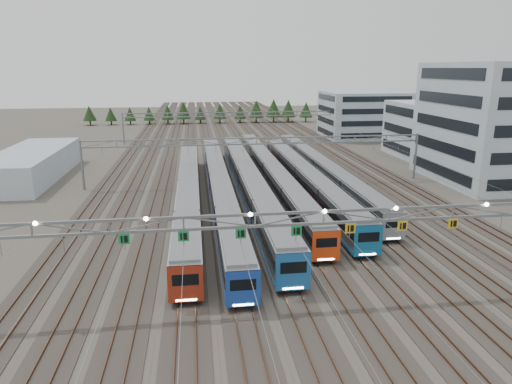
{
  "coord_description": "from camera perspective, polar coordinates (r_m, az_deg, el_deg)",
  "views": [
    {
      "loc": [
        -10.1,
        -33.91,
        18.99
      ],
      "look_at": [
        -2.53,
        22.2,
        3.5
      ],
      "focal_mm": 32.0,
      "sensor_mm": 36.0,
      "label": 1
    }
  ],
  "objects": [
    {
      "name": "gantry_far",
      "position": [
        120.0,
        -2.86,
        9.25
      ],
      "size": [
        56.36,
        0.36,
        8.0
      ],
      "color": "slate",
      "rests_on": "ground"
    },
    {
      "name": "gantry_mid",
      "position": [
        75.66,
        0.09,
        5.71
      ],
      "size": [
        56.36,
        0.36,
        8.0
      ],
      "color": "slate",
      "rests_on": "ground"
    },
    {
      "name": "depot_bldg_north",
      "position": [
        132.74,
        13.34,
        9.4
      ],
      "size": [
        22.0,
        18.0,
        12.53
      ],
      "primitive_type": "cube",
      "color": "#9BB2B9",
      "rests_on": "ground"
    },
    {
      "name": "gantry_near",
      "position": [
        37.21,
        8.43,
        -3.53
      ],
      "size": [
        56.36,
        0.61,
        8.08
      ],
      "color": "slate",
      "rests_on": "ground"
    },
    {
      "name": "ground",
      "position": [
        40.16,
        8.04,
        -13.09
      ],
      "size": [
        400.0,
        400.0,
        0.0
      ],
      "primitive_type": "plane",
      "color": "#47423A",
      "rests_on": "ground"
    },
    {
      "name": "depot_bldg_south",
      "position": [
        87.28,
        27.68,
        7.6
      ],
      "size": [
        18.0,
        22.0,
        19.83
      ],
      "primitive_type": "cube",
      "color": "#9BB2B9",
      "rests_on": "ground"
    },
    {
      "name": "treeline",
      "position": [
        163.0,
        -3.37,
        10.08
      ],
      "size": [
        100.1,
        5.6,
        7.02
      ],
      "color": "#332114",
      "rests_on": "ground"
    },
    {
      "name": "track_bed",
      "position": [
        135.43,
        -3.38,
        7.85
      ],
      "size": [
        54.0,
        260.0,
        5.42
      ],
      "color": "#2D2823",
      "rests_on": "ground"
    },
    {
      "name": "train_f",
      "position": [
        79.27,
        8.13,
        2.82
      ],
      "size": [
        2.8,
        59.64,
        3.65
      ],
      "color": "black",
      "rests_on": "ground"
    },
    {
      "name": "train_a",
      "position": [
        65.12,
        -8.44,
        0.14
      ],
      "size": [
        2.9,
        58.4,
        3.78
      ],
      "color": "black",
      "rests_on": "ground"
    },
    {
      "name": "west_shed",
      "position": [
        90.02,
        -26.27,
        3.12
      ],
      "size": [
        10.0,
        30.0,
        4.9
      ],
      "primitive_type": "cube",
      "color": "#9BB2B9",
      "rests_on": "ground"
    },
    {
      "name": "train_b",
      "position": [
        68.97,
        -4.67,
        1.06
      ],
      "size": [
        2.82,
        68.87,
        3.67
      ],
      "color": "black",
      "rests_on": "ground"
    },
    {
      "name": "train_c",
      "position": [
        69.47,
        -0.97,
        1.37
      ],
      "size": [
        3.09,
        65.0,
        4.04
      ],
      "color": "black",
      "rests_on": "ground"
    },
    {
      "name": "train_d",
      "position": [
        75.71,
        1.9,
        2.41
      ],
      "size": [
        2.86,
        65.38,
        3.73
      ],
      "color": "black",
      "rests_on": "ground"
    },
    {
      "name": "train_e",
      "position": [
        72.24,
        6.02,
        1.78
      ],
      "size": [
        3.0,
        55.07,
        3.91
      ],
      "color": "black",
      "rests_on": "ground"
    },
    {
      "name": "depot_bldg_mid",
      "position": [
        107.75,
        20.65,
        7.34
      ],
      "size": [
        14.0,
        16.0,
        11.74
      ],
      "primitive_type": "cube",
      "color": "#9BB2B9",
      "rests_on": "ground"
    }
  ]
}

